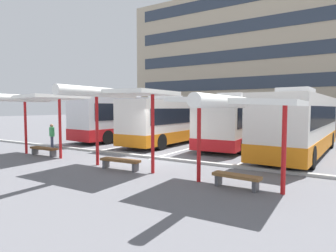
% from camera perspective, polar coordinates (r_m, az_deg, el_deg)
% --- Properties ---
extents(ground_plane, '(160.00, 160.00, 0.00)m').
position_cam_1_polar(ground_plane, '(14.53, -3.14, -6.55)').
color(ground_plane, slate).
extents(terminal_building, '(43.39, 13.54, 22.01)m').
position_cam_1_polar(terminal_building, '(46.65, 21.57, 12.14)').
color(terminal_building, tan).
rests_on(terminal_building, ground).
extents(coach_bus_0, '(3.77, 12.28, 3.79)m').
position_cam_1_polar(coach_bus_0, '(24.20, -6.14, 1.74)').
color(coach_bus_0, silver).
rests_on(coach_bus_0, ground).
extents(coach_bus_1, '(2.69, 10.58, 3.44)m').
position_cam_1_polar(coach_bus_1, '(20.82, 1.53, 0.96)').
color(coach_bus_1, silver).
rests_on(coach_bus_1, ground).
extents(coach_bus_2, '(2.83, 10.53, 3.50)m').
position_cam_1_polar(coach_bus_2, '(19.89, 14.17, 0.84)').
color(coach_bus_2, silver).
rests_on(coach_bus_2, ground).
extents(coach_bus_3, '(3.27, 11.09, 3.57)m').
position_cam_1_polar(coach_bus_3, '(17.18, 25.09, 0.23)').
color(coach_bus_3, silver).
rests_on(coach_bus_3, ground).
extents(lane_stripe_0, '(0.16, 14.00, 0.01)m').
position_cam_1_polar(lane_stripe_0, '(24.99, -10.39, -2.28)').
color(lane_stripe_0, white).
rests_on(lane_stripe_0, ground).
extents(lane_stripe_1, '(0.16, 14.00, 0.01)m').
position_cam_1_polar(lane_stripe_1, '(22.41, -2.27, -2.91)').
color(lane_stripe_1, white).
rests_on(lane_stripe_1, ground).
extents(lane_stripe_2, '(0.16, 14.00, 0.01)m').
position_cam_1_polar(lane_stripe_2, '(20.38, 7.70, -3.60)').
color(lane_stripe_2, white).
rests_on(lane_stripe_2, ground).
extents(lane_stripe_3, '(0.16, 14.00, 0.01)m').
position_cam_1_polar(lane_stripe_3, '(19.09, 19.45, -4.27)').
color(lane_stripe_3, white).
rests_on(lane_stripe_3, ground).
extents(waiting_shelter_0, '(3.96, 5.14, 3.24)m').
position_cam_1_polar(waiting_shelter_0, '(16.34, -25.05, 4.88)').
color(waiting_shelter_0, red).
rests_on(waiting_shelter_0, ground).
extents(bench_0, '(1.86, 0.42, 0.45)m').
position_cam_1_polar(bench_0, '(16.68, -23.78, -4.34)').
color(bench_0, brown).
rests_on(bench_0, ground).
extents(waiting_shelter_1, '(4.02, 4.65, 3.35)m').
position_cam_1_polar(waiting_shelter_1, '(11.78, -9.98, 6.22)').
color(waiting_shelter_1, red).
rests_on(waiting_shelter_1, ground).
extents(bench_1, '(1.85, 0.54, 0.45)m').
position_cam_1_polar(bench_1, '(12.03, -9.61, -7.10)').
color(bench_1, brown).
rests_on(bench_1, ground).
extents(waiting_shelter_2, '(3.78, 4.73, 2.94)m').
position_cam_1_polar(waiting_shelter_2, '(9.05, 13.55, 4.44)').
color(waiting_shelter_2, red).
rests_on(waiting_shelter_2, ground).
extents(bench_2, '(1.59, 0.56, 0.45)m').
position_cam_1_polar(bench_2, '(9.47, 13.62, -10.17)').
color(bench_2, brown).
rests_on(bench_2, ground).
extents(platform_kerb, '(44.00, 0.24, 0.12)m').
position_cam_1_polar(platform_kerb, '(14.52, -3.13, -6.31)').
color(platform_kerb, '#ADADA8').
rests_on(platform_kerb, ground).
extents(waiting_passenger_0, '(0.50, 0.38, 1.56)m').
position_cam_1_polar(waiting_passenger_0, '(19.38, -22.38, -1.60)').
color(waiting_passenger_0, '#33384C').
rests_on(waiting_passenger_0, ground).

